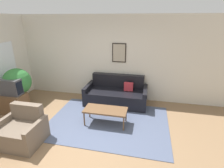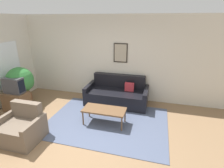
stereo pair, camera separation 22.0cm
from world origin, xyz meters
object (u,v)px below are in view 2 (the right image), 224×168
object	(u,v)px
couch	(117,94)
coffee_table	(104,110)
tv	(14,85)
potted_plant_tall	(20,81)
armchair	(21,128)

from	to	relation	value
couch	coffee_table	world-z (taller)	couch
tv	potted_plant_tall	xyz separation A→B (m)	(-0.06, 0.32, 0.01)
coffee_table	armchair	world-z (taller)	armchair
couch	tv	xyz separation A→B (m)	(-2.74, -1.21, 0.48)
couch	coffee_table	xyz separation A→B (m)	(-0.04, -1.23, 0.08)
couch	tv	bearing A→B (deg)	-156.09
coffee_table	armchair	xyz separation A→B (m)	(-1.60, -1.07, -0.11)
tv	potted_plant_tall	bearing A→B (deg)	100.25
coffee_table	armchair	distance (m)	1.93
potted_plant_tall	couch	bearing A→B (deg)	17.75
potted_plant_tall	tv	bearing A→B (deg)	-79.75
couch	coffee_table	bearing A→B (deg)	-91.86
tv	armchair	world-z (taller)	tv
couch	tv	world-z (taller)	tv
armchair	tv	bearing A→B (deg)	120.75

